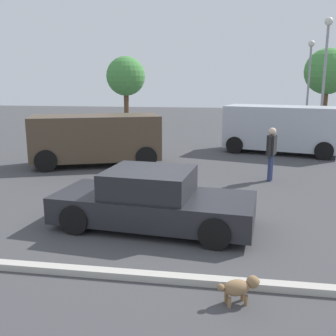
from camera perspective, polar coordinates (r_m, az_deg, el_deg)
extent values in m
plane|color=#424244|center=(9.01, -1.57, -8.15)|extent=(80.00, 80.00, 0.00)
cube|color=#232328|center=(8.72, -2.08, -5.72)|extent=(4.55, 2.25, 0.58)
cube|color=#232328|center=(8.59, -2.75, -2.06)|extent=(2.00, 1.84, 0.55)
cube|color=slate|center=(8.37, 2.94, -2.45)|extent=(0.22, 1.53, 0.47)
cube|color=slate|center=(8.89, -8.11, -1.68)|extent=(0.22, 1.53, 0.47)
cylinder|color=black|center=(9.27, 8.39, -5.58)|extent=(0.66, 0.28, 0.64)
cylinder|color=black|center=(7.68, 6.86, -9.45)|extent=(0.66, 0.28, 0.64)
cylinder|color=black|center=(10.03, -8.83, -4.19)|extent=(0.66, 0.28, 0.64)
cylinder|color=black|center=(8.58, -13.43, -7.31)|extent=(0.66, 0.28, 0.64)
ellipsoid|color=olive|center=(6.01, 9.95, -16.85)|extent=(0.46, 0.37, 0.24)
sphere|color=olive|center=(6.07, 12.27, -15.93)|extent=(0.19, 0.19, 0.19)
sphere|color=olive|center=(6.10, 12.86, -15.88)|extent=(0.09, 0.09, 0.09)
cylinder|color=olive|center=(6.20, 10.80, -17.82)|extent=(0.06, 0.06, 0.15)
cylinder|color=olive|center=(6.09, 11.30, -18.41)|extent=(0.06, 0.06, 0.15)
cylinder|color=olive|center=(6.11, 8.48, -18.19)|extent=(0.06, 0.06, 0.15)
cylinder|color=olive|center=(6.01, 8.94, -18.80)|extent=(0.06, 0.06, 0.15)
sphere|color=olive|center=(5.92, 7.72, -16.88)|extent=(0.11, 0.11, 0.11)
cube|color=#B2B7C1|center=(18.30, 16.29, 5.72)|extent=(5.30, 3.23, 1.88)
cube|color=slate|center=(18.74, 8.94, 7.49)|extent=(0.49, 1.67, 0.75)
cylinder|color=black|center=(17.83, 9.73, 3.34)|extent=(0.80, 0.44, 0.76)
cylinder|color=black|center=(19.67, 11.14, 4.15)|extent=(0.80, 0.44, 0.76)
cylinder|color=black|center=(17.30, 21.82, 2.34)|extent=(0.80, 0.44, 0.76)
cylinder|color=black|center=(19.20, 22.10, 3.25)|extent=(0.80, 0.44, 0.76)
cube|color=#4C3D2D|center=(15.29, -10.45, 4.44)|extent=(5.17, 3.43, 1.67)
cube|color=slate|center=(15.41, -19.38, 5.38)|extent=(0.60, 1.53, 0.67)
cylinder|color=black|center=(14.62, -17.40, 1.01)|extent=(0.84, 0.51, 0.80)
cylinder|color=black|center=(16.37, -16.74, 2.25)|extent=(0.84, 0.51, 0.80)
cylinder|color=black|center=(14.65, -3.22, 1.59)|extent=(0.84, 0.51, 0.80)
cylinder|color=black|center=(16.40, -4.08, 2.77)|extent=(0.84, 0.51, 0.80)
cylinder|color=navy|center=(13.02, 14.62, -0.01)|extent=(0.13, 0.13, 0.88)
cylinder|color=navy|center=(13.19, 14.80, 0.13)|extent=(0.13, 0.13, 0.88)
cube|color=#262626|center=(12.97, 14.90, 3.30)|extent=(0.36, 0.46, 0.62)
cylinder|color=#262626|center=(12.75, 14.62, 2.91)|extent=(0.09, 0.09, 0.73)
cylinder|color=#262626|center=(13.21, 15.14, 3.21)|extent=(0.09, 0.09, 0.73)
sphere|color=beige|center=(12.91, 15.00, 5.19)|extent=(0.24, 0.24, 0.24)
cube|color=#B7B2A8|center=(6.71, -5.72, -15.26)|extent=(6.96, 0.20, 0.12)
cylinder|color=gray|center=(23.36, 21.77, 11.42)|extent=(0.14, 0.14, 6.13)
sphere|color=silver|center=(23.56, 22.43, 19.19)|extent=(0.44, 0.44, 0.44)
cylinder|color=gray|center=(29.48, 19.79, 11.06)|extent=(0.14, 0.14, 5.55)
sphere|color=silver|center=(29.58, 20.23, 16.68)|extent=(0.44, 0.44, 0.44)
cylinder|color=brown|center=(32.66, 21.88, 8.40)|extent=(0.40, 0.40, 2.62)
sphere|color=#478C42|center=(32.61, 22.26, 12.94)|extent=(3.43, 3.43, 3.43)
cylinder|color=brown|center=(28.81, -6.08, 8.66)|extent=(0.36, 0.36, 2.49)
sphere|color=#478C42|center=(28.75, -6.19, 13.20)|extent=(2.77, 2.77, 2.77)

